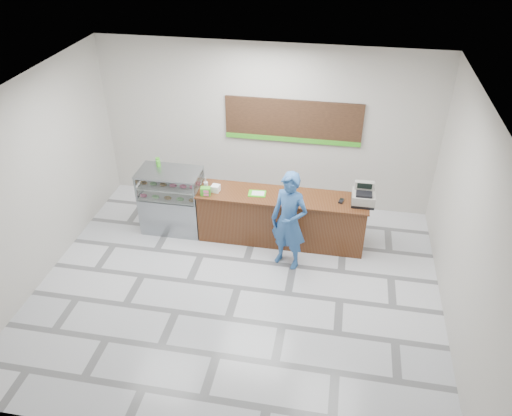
% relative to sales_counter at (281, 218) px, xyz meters
% --- Properties ---
extents(floor, '(7.00, 7.00, 0.00)m').
position_rel_sales_counter_xyz_m(floor, '(-0.55, -1.55, -0.52)').
color(floor, silver).
rests_on(floor, ground).
extents(back_wall, '(7.00, 0.00, 7.00)m').
position_rel_sales_counter_xyz_m(back_wall, '(-0.55, 1.45, 1.23)').
color(back_wall, beige).
rests_on(back_wall, floor).
extents(ceiling, '(7.00, 7.00, 0.00)m').
position_rel_sales_counter_xyz_m(ceiling, '(-0.55, -1.55, 2.98)').
color(ceiling, silver).
rests_on(ceiling, back_wall).
extents(sales_counter, '(3.26, 0.76, 1.03)m').
position_rel_sales_counter_xyz_m(sales_counter, '(0.00, 0.00, 0.00)').
color(sales_counter, '#5A331A').
rests_on(sales_counter, floor).
extents(display_case, '(1.22, 0.72, 1.33)m').
position_rel_sales_counter_xyz_m(display_case, '(-2.22, -0.00, 0.16)').
color(display_case, gray).
rests_on(display_case, floor).
extents(menu_board, '(2.80, 0.06, 0.90)m').
position_rel_sales_counter_xyz_m(menu_board, '(-0.00, 1.41, 1.42)').
color(menu_board, black).
rests_on(menu_board, back_wall).
extents(cash_register, '(0.42, 0.44, 0.39)m').
position_rel_sales_counter_xyz_m(cash_register, '(1.50, 0.01, 0.66)').
color(cash_register, black).
rests_on(cash_register, sales_counter).
extents(card_terminal, '(0.11, 0.17, 0.04)m').
position_rel_sales_counter_xyz_m(card_terminal, '(1.11, -0.02, 0.53)').
color(card_terminal, black).
rests_on(card_terminal, sales_counter).
extents(serving_tray, '(0.34, 0.26, 0.02)m').
position_rel_sales_counter_xyz_m(serving_tray, '(-0.48, -0.02, 0.52)').
color(serving_tray, '#3AD91A').
rests_on(serving_tray, sales_counter).
extents(napkin_box, '(0.17, 0.17, 0.13)m').
position_rel_sales_counter_xyz_m(napkin_box, '(-1.28, -0.07, 0.58)').
color(napkin_box, white).
rests_on(napkin_box, sales_counter).
extents(straw_cup, '(0.08, 0.08, 0.12)m').
position_rel_sales_counter_xyz_m(straw_cup, '(-1.50, 0.03, 0.57)').
color(straw_cup, silver).
rests_on(straw_cup, sales_counter).
extents(promo_box, '(0.20, 0.14, 0.16)m').
position_rel_sales_counter_xyz_m(promo_box, '(-1.44, -0.23, 0.59)').
color(promo_box, green).
rests_on(promo_box, sales_counter).
extents(donut_decal, '(0.17, 0.17, 0.00)m').
position_rel_sales_counter_xyz_m(donut_decal, '(0.11, -0.04, 0.52)').
color(donut_decal, pink).
rests_on(donut_decal, sales_counter).
extents(green_cup_left, '(0.08, 0.08, 0.12)m').
position_rel_sales_counter_xyz_m(green_cup_left, '(-2.48, 0.17, 0.88)').
color(green_cup_left, green).
rests_on(green_cup_left, display_case).
extents(green_cup_right, '(0.08, 0.08, 0.13)m').
position_rel_sales_counter_xyz_m(green_cup_right, '(-2.53, 0.26, 0.88)').
color(green_cup_right, green).
rests_on(green_cup_right, display_case).
extents(customer, '(0.81, 0.68, 1.91)m').
position_rel_sales_counter_xyz_m(customer, '(0.23, -0.71, 0.44)').
color(customer, '#2C5793').
rests_on(customer, floor).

